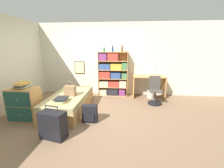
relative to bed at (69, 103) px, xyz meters
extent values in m
plane|color=#84664C|center=(0.70, -0.02, -0.23)|extent=(14.00, 14.00, 0.00)
cube|color=beige|center=(0.70, 1.70, 1.07)|extent=(10.00, 0.06, 2.60)
cube|color=black|center=(-0.17, 1.65, 0.77)|extent=(0.37, 0.02, 0.47)
cube|color=beige|center=(-0.17, 1.64, 0.77)|extent=(0.33, 0.01, 0.43)
cube|color=beige|center=(-1.65, -0.02, 1.07)|extent=(0.06, 10.00, 2.60)
cube|color=tan|center=(0.00, -0.02, -0.07)|extent=(0.93, 1.91, 0.30)
cube|color=tan|center=(0.00, -0.02, 0.15)|extent=(0.90, 1.88, 0.15)
cube|color=tan|center=(0.00, 0.92, 0.00)|extent=(0.93, 0.04, 0.46)
cube|color=#93704C|center=(0.07, -0.06, 0.37)|extent=(0.29, 0.19, 0.27)
torus|color=#93704C|center=(0.07, -0.06, 0.56)|extent=(0.17, 0.02, 0.17)
cube|color=gold|center=(0.01, -0.55, 0.24)|extent=(0.33, 0.39, 0.01)
cube|color=beige|center=(0.01, -0.56, 0.25)|extent=(0.25, 0.34, 0.01)
cube|color=#B2382D|center=(0.03, -0.53, 0.26)|extent=(0.26, 0.35, 0.01)
cube|color=silver|center=(0.02, -0.53, 0.27)|extent=(0.28, 0.35, 0.01)
cube|color=#427A4C|center=(0.01, -0.55, 0.28)|extent=(0.22, 0.31, 0.02)
cube|color=#427A4C|center=(0.01, -0.53, 0.29)|extent=(0.28, 0.30, 0.01)
cube|color=silver|center=(0.01, -0.55, 0.31)|extent=(0.28, 0.31, 0.01)
cube|color=#232328|center=(0.02, -0.55, 0.32)|extent=(0.29, 0.36, 0.02)
cube|color=black|center=(0.18, -1.33, 0.05)|extent=(0.54, 0.36, 0.55)
cylinder|color=#2D2D33|center=(0.05, -1.30, 0.38)|extent=(0.01, 0.01, 0.12)
cylinder|color=#2D2D33|center=(0.31, -1.36, 0.38)|extent=(0.01, 0.01, 0.12)
cube|color=#2D2D33|center=(0.18, -1.33, 0.44)|extent=(0.29, 0.08, 0.02)
cube|color=tan|center=(-0.90, -0.59, 0.17)|extent=(0.67, 0.48, 0.79)
cube|color=#1E4C42|center=(-0.90, -0.83, -0.02)|extent=(0.63, 0.01, 0.35)
sphere|color=#B2A893|center=(-0.90, -0.84, -0.02)|extent=(0.02, 0.02, 0.02)
cube|color=#1E4C42|center=(-0.90, -0.83, 0.36)|extent=(0.63, 0.01, 0.35)
sphere|color=#B2A893|center=(-0.90, -0.84, 0.36)|extent=(0.02, 0.02, 0.02)
cube|color=#334C84|center=(-0.91, -0.57, 0.57)|extent=(0.29, 0.33, 0.01)
cube|color=#99894C|center=(-0.92, -0.58, 0.58)|extent=(0.32, 0.34, 0.02)
cube|color=silver|center=(-0.91, -0.56, 0.60)|extent=(0.28, 0.30, 0.02)
cube|color=#232328|center=(-0.92, -0.57, 0.62)|extent=(0.27, 0.33, 0.02)
cube|color=#99894C|center=(-0.92, -0.56, 0.64)|extent=(0.25, 0.31, 0.02)
cube|color=beige|center=(-0.91, -0.58, 0.66)|extent=(0.24, 0.35, 0.02)
cube|color=gold|center=(-0.91, -0.56, 0.68)|extent=(0.31, 0.37, 0.02)
cube|color=tan|center=(0.60, 1.48, 0.57)|extent=(0.02, 0.33, 1.59)
cube|color=tan|center=(1.63, 1.48, 0.57)|extent=(0.02, 0.33, 1.59)
cube|color=tan|center=(1.11, 1.64, 0.57)|extent=(1.05, 0.01, 1.59)
cube|color=tan|center=(1.11, 1.48, -0.22)|extent=(1.01, 0.33, 0.02)
cube|color=tan|center=(1.11, 1.48, 0.09)|extent=(1.01, 0.33, 0.02)
cube|color=tan|center=(1.11, 1.48, 0.41)|extent=(1.01, 0.33, 0.02)
cube|color=tan|center=(1.11, 1.48, 0.73)|extent=(1.01, 0.33, 0.02)
cube|color=tan|center=(1.11, 1.48, 1.04)|extent=(1.01, 0.33, 0.02)
cube|color=tan|center=(1.11, 1.48, 1.35)|extent=(1.01, 0.33, 0.02)
cube|color=beige|center=(0.75, 1.46, -0.11)|extent=(0.27, 0.25, 0.20)
cube|color=#232328|center=(1.11, 1.46, -0.09)|extent=(0.39, 0.25, 0.24)
cube|color=#7A336B|center=(1.45, 1.46, -0.09)|extent=(0.22, 0.25, 0.23)
cube|color=beige|center=(0.78, 1.46, 0.20)|extent=(0.33, 0.25, 0.20)
cube|color=#B2382D|center=(1.15, 1.46, 0.20)|extent=(0.38, 0.25, 0.21)
cube|color=beige|center=(1.47, 1.46, 0.22)|extent=(0.24, 0.25, 0.23)
cube|color=#B2382D|center=(0.82, 1.46, 0.54)|extent=(0.39, 0.25, 0.25)
cube|color=#334C84|center=(1.21, 1.46, 0.53)|extent=(0.35, 0.25, 0.21)
cube|color=#427A4C|center=(1.52, 1.46, 0.52)|extent=(0.18, 0.25, 0.20)
cube|color=#334C84|center=(0.81, 1.46, 0.84)|extent=(0.39, 0.25, 0.20)
cube|color=gold|center=(1.23, 1.46, 0.84)|extent=(0.39, 0.25, 0.21)
cube|color=#427A4C|center=(1.52, 1.46, 0.86)|extent=(0.17, 0.25, 0.25)
cube|color=#7A336B|center=(0.76, 1.46, 1.18)|extent=(0.28, 0.25, 0.25)
cube|color=#B2382D|center=(1.11, 1.46, 1.18)|extent=(0.37, 0.25, 0.26)
cylinder|color=#1E6B2D|center=(0.80, 1.49, 1.43)|extent=(0.06, 0.06, 0.14)
cylinder|color=#1E6B2D|center=(0.80, 1.49, 1.52)|extent=(0.02, 0.02, 0.04)
cylinder|color=#232328|center=(0.80, 1.49, 1.56)|extent=(0.03, 0.03, 0.02)
cylinder|color=navy|center=(1.10, 1.46, 1.44)|extent=(0.07, 0.07, 0.17)
cylinder|color=navy|center=(1.10, 1.46, 1.55)|extent=(0.03, 0.03, 0.05)
cylinder|color=#232328|center=(1.10, 1.46, 1.59)|extent=(0.03, 0.03, 0.02)
cylinder|color=brown|center=(1.43, 1.48, 1.45)|extent=(0.07, 0.07, 0.18)
cylinder|color=brown|center=(1.43, 1.48, 1.57)|extent=(0.03, 0.03, 0.06)
cylinder|color=#232328|center=(1.43, 1.48, 1.61)|extent=(0.03, 0.03, 0.02)
cube|color=tan|center=(2.39, 1.37, 0.53)|extent=(1.11, 0.54, 0.02)
cube|color=tan|center=(1.86, 1.37, 0.15)|extent=(0.03, 0.50, 0.75)
cube|color=tan|center=(2.93, 1.37, 0.15)|extent=(0.03, 0.50, 0.75)
cylinder|color=#ADA89E|center=(2.55, 1.36, 0.55)|extent=(0.13, 0.13, 0.02)
cylinder|color=#ADA89E|center=(2.55, 1.36, 0.68)|extent=(0.02, 0.02, 0.25)
cone|color=#ADA89E|center=(2.58, 1.36, 0.83)|extent=(0.15, 0.11, 0.15)
cylinder|color=black|center=(2.50, 0.69, -0.20)|extent=(0.42, 0.42, 0.06)
cylinder|color=#333338|center=(2.50, 0.69, -0.02)|extent=(0.05, 0.05, 0.42)
cube|color=#47423D|center=(2.50, 0.69, 0.21)|extent=(0.41, 0.41, 0.03)
cube|color=#47423D|center=(2.49, 0.87, 0.43)|extent=(0.35, 0.06, 0.42)
cube|color=black|center=(0.74, -0.62, -0.02)|extent=(0.35, 0.18, 0.42)
cube|color=black|center=(0.74, -0.72, -0.08)|extent=(0.24, 0.03, 0.19)
cylinder|color=#B7B2A8|center=(2.47, 1.32, -0.10)|extent=(0.27, 0.27, 0.25)
camera|label=1|loc=(1.56, -3.85, 1.53)|focal=24.00mm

